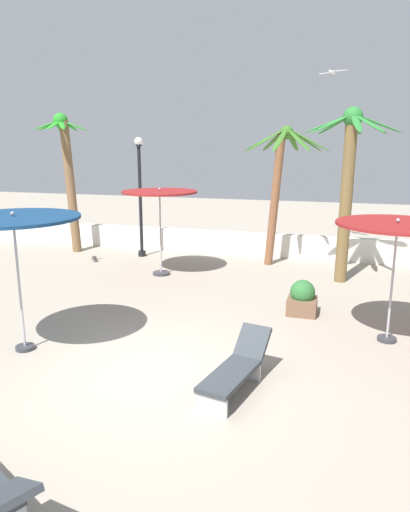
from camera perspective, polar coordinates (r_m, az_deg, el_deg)
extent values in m
plane|color=#9E9384|center=(8.81, -6.44, -13.86)|extent=(56.00, 56.00, 0.00)
cube|color=silver|center=(17.56, 5.82, 1.45)|extent=(25.20, 0.30, 0.86)
cylinder|color=#333338|center=(15.02, -5.33, -2.10)|extent=(0.54, 0.54, 0.08)
cylinder|color=#A5A5AD|center=(14.73, -5.44, 2.72)|extent=(0.05, 0.05, 2.65)
cylinder|color=maroon|center=(14.55, -5.55, 7.77)|extent=(2.32, 2.32, 0.06)
sphere|color=#99999E|center=(14.54, -5.56, 8.11)|extent=(0.08, 0.08, 0.08)
cylinder|color=#333338|center=(10.72, 21.23, -9.38)|extent=(0.39, 0.39, 0.08)
cylinder|color=#A5A5AD|center=(10.34, 21.79, -3.15)|extent=(0.05, 0.05, 2.50)
cylinder|color=maroon|center=(10.08, 22.39, 3.58)|extent=(2.41, 2.41, 0.06)
sphere|color=#99999E|center=(10.07, 22.43, 4.03)|extent=(0.08, 0.08, 0.08)
cylinder|color=#333338|center=(10.28, -21.03, -10.35)|extent=(0.37, 0.37, 0.08)
cylinder|color=#A5A5AD|center=(9.85, -21.65, -3.34)|extent=(0.05, 0.05, 2.70)
cylinder|color=navy|center=(9.58, -22.33, 4.31)|extent=(2.50, 2.50, 0.06)
sphere|color=#99999E|center=(9.57, -22.37, 4.80)|extent=(0.08, 0.08, 0.08)
cylinder|color=brown|center=(18.62, -16.03, 7.98)|extent=(0.58, 0.34, 4.92)
sphere|color=#268E25|center=(18.71, -17.18, 15.47)|extent=(0.55, 0.55, 0.55)
ellipsoid|color=#268E25|center=(18.48, -15.70, 15.06)|extent=(0.98, 0.30, 0.40)
ellipsoid|color=#268E25|center=(18.81, -15.58, 15.03)|extent=(0.83, 0.82, 0.40)
ellipsoid|color=#268E25|center=(19.10, -16.17, 14.96)|extent=(0.29, 0.98, 0.40)
ellipsoid|color=#268E25|center=(19.21, -17.20, 14.88)|extent=(0.72, 0.91, 0.40)
ellipsoid|color=#268E25|center=(18.99, -18.43, 14.82)|extent=(0.98, 0.23, 0.40)
ellipsoid|color=#268E25|center=(18.62, -18.72, 14.85)|extent=(0.84, 0.81, 0.40)
ellipsoid|color=#268E25|center=(18.26, -17.92, 14.94)|extent=(0.27, 0.98, 0.40)
ellipsoid|color=#268E25|center=(18.20, -16.99, 15.01)|extent=(0.76, 0.89, 0.40)
cylinder|color=brown|center=(14.34, 16.76, 6.26)|extent=(0.38, 0.35, 4.79)
sphere|color=#2A7931|center=(14.27, 17.56, 15.83)|extent=(0.56, 0.56, 0.56)
ellipsoid|color=#2A7931|center=(14.37, 20.38, 14.85)|extent=(1.34, 0.35, 0.57)
ellipsoid|color=#2A7931|center=(14.76, 19.55, 14.85)|extent=(1.11, 1.05, 0.57)
ellipsoid|color=#2A7931|center=(14.96, 17.98, 14.93)|extent=(0.44, 1.34, 0.57)
ellipsoid|color=#2A7931|center=(14.75, 15.43, 15.13)|extent=(1.10, 1.06, 0.57)
ellipsoid|color=#2A7931|center=(14.19, 14.59, 15.27)|extent=(1.34, 0.36, 0.57)
ellipsoid|color=#2A7931|center=(13.84, 15.14, 15.30)|extent=(1.18, 0.97, 0.57)
ellipsoid|color=#2A7931|center=(13.57, 17.97, 15.17)|extent=(0.39, 1.35, 0.57)
ellipsoid|color=#2A7931|center=(13.70, 19.30, 15.05)|extent=(0.94, 1.20, 0.57)
cylinder|color=brown|center=(15.99, 8.48, 6.68)|extent=(0.59, 0.28, 4.43)
sphere|color=#366A23|center=(15.85, 9.91, 14.58)|extent=(0.44, 0.44, 0.44)
ellipsoid|color=#366A23|center=(15.68, 12.56, 13.59)|extent=(1.35, 0.37, 0.75)
ellipsoid|color=#366A23|center=(16.26, 12.12, 13.59)|extent=(1.16, 1.00, 0.75)
ellipsoid|color=#366A23|center=(16.56, 10.60, 13.64)|extent=(0.42, 1.35, 0.75)
ellipsoid|color=#366A23|center=(16.46, 8.36, 13.73)|extent=(1.04, 1.13, 0.75)
ellipsoid|color=#366A23|center=(15.87, 7.12, 13.79)|extent=(1.35, 0.34, 0.75)
ellipsoid|color=#366A23|center=(15.51, 7.39, 13.79)|extent=(1.21, 0.93, 0.75)
ellipsoid|color=#366A23|center=(15.14, 9.08, 13.76)|extent=(0.41, 1.35, 0.75)
ellipsoid|color=#366A23|center=(15.22, 11.36, 13.66)|extent=(0.98, 1.17, 0.75)
cylinder|color=black|center=(17.58, -7.67, 0.31)|extent=(0.28, 0.28, 0.20)
cylinder|color=black|center=(17.26, -7.86, 6.49)|extent=(0.12, 0.12, 4.01)
cylinder|color=black|center=(17.14, -8.08, 13.16)|extent=(0.22, 0.22, 0.06)
sphere|color=white|center=(17.14, -8.09, 13.64)|extent=(0.29, 0.29, 0.29)
cube|color=#B7B7BC|center=(7.48, 0.73, -17.53)|extent=(0.55, 0.16, 0.35)
cube|color=#B7B7BC|center=(8.51, 4.98, -13.54)|extent=(0.55, 0.16, 0.35)
cube|color=#33383D|center=(7.90, 3.03, -14.30)|extent=(0.84, 1.49, 0.08)
cube|color=#33383D|center=(8.57, 5.80, -10.35)|extent=(0.65, 0.62, 0.51)
cube|color=#33383D|center=(5.52, -23.27, -25.36)|extent=(0.81, 0.78, 0.33)
ellipsoid|color=white|center=(18.80, 15.35, 20.73)|extent=(0.31, 0.31, 0.12)
sphere|color=white|center=(18.68, 14.96, 20.89)|extent=(0.10, 0.10, 0.10)
cube|color=silver|center=(18.56, 16.12, 20.85)|extent=(0.57, 0.56, 0.07)
cube|color=silver|center=(19.04, 14.61, 20.73)|extent=(0.57, 0.56, 0.04)
cube|color=brown|center=(11.73, 11.71, -5.95)|extent=(0.70, 0.70, 0.40)
sphere|color=#2D6B33|center=(11.62, 11.79, -4.32)|extent=(0.60, 0.60, 0.60)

